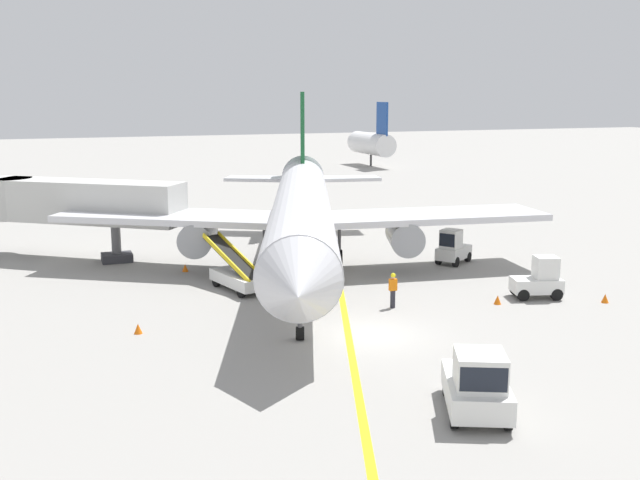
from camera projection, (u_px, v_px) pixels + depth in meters
ground_plane at (371, 334)px, 31.73m from camera, size 300.00×300.00×0.00m
taxi_line_yellow at (343, 302)px, 36.57m from camera, size 26.36×75.73×0.01m
airliner at (302, 212)px, 42.18m from camera, size 27.59×34.32×10.10m
jet_bridge at (68, 202)px, 45.50m from camera, size 11.88×9.45×4.85m
pushback_tug at (477, 385)px, 23.65m from camera, size 3.20×4.06×2.20m
baggage_tug_near_wing at (453, 248)px, 44.68m from camera, size 2.71×2.43×2.10m
baggage_tug_by_cargo_door at (540, 280)px, 37.21m from camera, size 2.67×1.92×2.10m
belt_loader_forward_hold at (238, 275)px, 38.75m from camera, size 2.52×5.16×2.59m
ground_crew_marshaller at (393, 289)px, 35.47m from camera, size 0.36×0.24×1.70m
safety_cone_nose_left at (498, 300)px, 36.20m from camera, size 0.36×0.36×0.44m
safety_cone_nose_right at (272, 266)px, 43.24m from camera, size 0.36×0.36×0.44m
safety_cone_wingtip_left at (138, 329)px, 31.78m from camera, size 0.36×0.36×0.44m
safety_cone_wingtip_right at (185, 268)px, 42.81m from camera, size 0.36×0.36×0.44m
safety_cone_tail_area at (605, 298)px, 36.46m from camera, size 0.36×0.36×0.44m
distant_aircraft_mid_left at (371, 143)px, 103.07m from camera, size 3.00×10.10×8.80m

